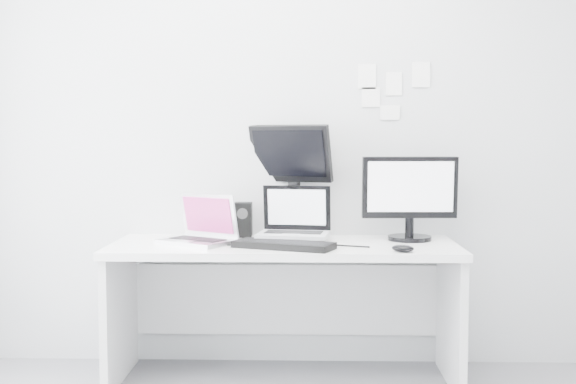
% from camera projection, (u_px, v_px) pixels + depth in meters
% --- Properties ---
extents(back_wall, '(3.60, 0.00, 3.60)m').
position_uv_depth(back_wall, '(286.00, 125.00, 4.12)').
color(back_wall, silver).
rests_on(back_wall, ground).
extents(desk, '(1.80, 0.70, 0.73)m').
position_uv_depth(desk, '(284.00, 312.00, 3.84)').
color(desk, white).
rests_on(desk, ground).
extents(macbook, '(0.45, 0.42, 0.27)m').
position_uv_depth(macbook, '(196.00, 218.00, 3.79)').
color(macbook, '#AEAFB3').
rests_on(macbook, desk).
extents(speaker, '(0.11, 0.11, 0.19)m').
position_uv_depth(speaker, '(243.00, 220.00, 4.07)').
color(speaker, black).
rests_on(speaker, desk).
extents(dell_laptop, '(0.40, 0.33, 0.30)m').
position_uv_depth(dell_laptop, '(293.00, 214.00, 3.84)').
color(dell_laptop, '#B8BAC1').
rests_on(dell_laptop, desk).
extents(rear_monitor, '(0.50, 0.34, 0.64)m').
position_uv_depth(rear_monitor, '(292.00, 179.00, 4.10)').
color(rear_monitor, black).
rests_on(rear_monitor, desk).
extents(samsung_monitor, '(0.52, 0.25, 0.47)m').
position_uv_depth(samsung_monitor, '(410.00, 197.00, 3.92)').
color(samsung_monitor, black).
rests_on(samsung_monitor, desk).
extents(keyboard, '(0.53, 0.35, 0.03)m').
position_uv_depth(keyboard, '(284.00, 245.00, 3.64)').
color(keyboard, black).
rests_on(keyboard, desk).
extents(mouse, '(0.13, 0.11, 0.04)m').
position_uv_depth(mouse, '(403.00, 248.00, 3.52)').
color(mouse, black).
rests_on(mouse, desk).
extents(wall_note_0, '(0.10, 0.00, 0.14)m').
position_uv_depth(wall_note_0, '(367.00, 76.00, 4.08)').
color(wall_note_0, white).
rests_on(wall_note_0, back_wall).
extents(wall_note_1, '(0.09, 0.00, 0.13)m').
position_uv_depth(wall_note_1, '(394.00, 84.00, 4.08)').
color(wall_note_1, white).
rests_on(wall_note_1, back_wall).
extents(wall_note_2, '(0.10, 0.00, 0.14)m').
position_uv_depth(wall_note_2, '(421.00, 75.00, 4.07)').
color(wall_note_2, white).
rests_on(wall_note_2, back_wall).
extents(wall_note_3, '(0.11, 0.00, 0.08)m').
position_uv_depth(wall_note_3, '(390.00, 113.00, 4.09)').
color(wall_note_3, white).
rests_on(wall_note_3, back_wall).
extents(wall_note_4, '(0.10, 0.00, 0.11)m').
position_uv_depth(wall_note_4, '(371.00, 97.00, 4.09)').
color(wall_note_4, white).
rests_on(wall_note_4, back_wall).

